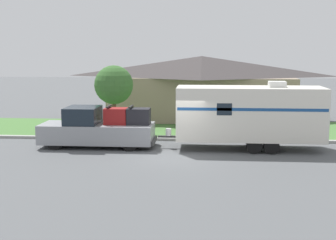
{
  "coord_description": "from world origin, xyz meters",
  "views": [
    {
      "loc": [
        1.29,
        -20.93,
        4.87
      ],
      "look_at": [
        -0.57,
        1.87,
        1.4
      ],
      "focal_mm": 50.0,
      "sensor_mm": 36.0,
      "label": 1
    }
  ],
  "objects": [
    {
      "name": "house_across_street",
      "position": [
        0.96,
        12.2,
        2.27
      ],
      "size": [
        13.49,
        6.62,
        4.4
      ],
      "color": "gray",
      "rests_on": "ground_plane"
    },
    {
      "name": "pickup_truck",
      "position": [
        -4.1,
        1.87,
        0.91
      ],
      "size": [
        5.75,
        2.09,
        2.09
      ],
      "color": "black",
      "rests_on": "ground_plane"
    },
    {
      "name": "mailbox",
      "position": [
        -5.47,
        4.52,
        0.99
      ],
      "size": [
        0.48,
        0.2,
        1.29
      ],
      "color": "brown",
      "rests_on": "ground_plane"
    },
    {
      "name": "ground_plane",
      "position": [
        0.0,
        0.0,
        0.0
      ],
      "size": [
        120.0,
        120.0,
        0.0
      ],
      "primitive_type": "plane",
      "color": "#515456"
    },
    {
      "name": "lawn_strip",
      "position": [
        0.0,
        7.4,
        0.01
      ],
      "size": [
        80.0,
        7.0,
        0.03
      ],
      "color": "#477538",
      "rests_on": "ground_plane"
    },
    {
      "name": "travel_trailer",
      "position": [
        3.43,
        1.87,
        1.78
      ],
      "size": [
        8.04,
        2.31,
        3.34
      ],
      "color": "black",
      "rests_on": "ground_plane"
    },
    {
      "name": "curb_strip",
      "position": [
        0.0,
        3.75,
        0.07
      ],
      "size": [
        80.0,
        0.3,
        0.14
      ],
      "color": "#999993",
      "rests_on": "ground_plane"
    },
    {
      "name": "tree_in_yard",
      "position": [
        -4.1,
        6.06,
        2.79
      ],
      "size": [
        2.28,
        2.28,
        3.95
      ],
      "color": "brown",
      "rests_on": "ground_plane"
    }
  ]
}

